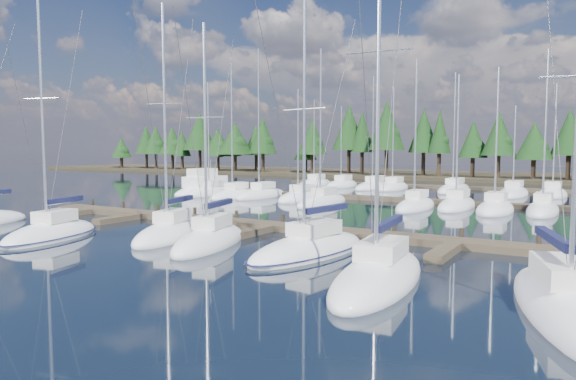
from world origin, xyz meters
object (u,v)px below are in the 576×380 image
Objects in this scene: front_sailboat_6 at (564,306)px; front_sailboat_4 at (310,249)px; front_sailboat_3 at (210,241)px; motor_yacht_left at (205,189)px; front_sailboat_2 at (170,233)px; front_sailboat_1 at (52,234)px; main_dock at (270,227)px; front_sailboat_5 at (379,276)px.

front_sailboat_4 is at bearing 160.91° from front_sailboat_6.
front_sailboat_3 reaches higher than motor_yacht_left.
front_sailboat_4 is (5.96, 0.73, -0.01)m from front_sailboat_3.
front_sailboat_3 is 1.28× the size of motor_yacht_left.
front_sailboat_2 is 31.58m from motor_yacht_left.
front_sailboat_6 reaches higher than front_sailboat_3.
motor_yacht_left is at bearing 113.59° from front_sailboat_1.
front_sailboat_2 reaches higher than front_sailboat_6.
front_sailboat_3 is (0.07, -6.25, 0.09)m from main_dock.
main_dock is at bearing -41.53° from motor_yacht_left.
front_sailboat_3 is 34.32m from motor_yacht_left.
motor_yacht_left is (-33.44, 28.75, 0.24)m from front_sailboat_5.
front_sailboat_2 is 1.06× the size of front_sailboat_6.
front_sailboat_2 is 1.45× the size of motor_yacht_left.
front_sailboat_4 is 12.40m from front_sailboat_6.
front_sailboat_1 is 1.13× the size of front_sailboat_4.
motor_yacht_left is (-18.77, 25.40, 0.24)m from front_sailboat_2.
main_dock is 3.40× the size of front_sailboat_3.
main_dock is 3.17× the size of front_sailboat_6.
front_sailboat_5 is at bearing -40.69° from motor_yacht_left.
motor_yacht_left is at bearing 130.72° from front_sailboat_3.
front_sailboat_4 is at bearing 6.97° from front_sailboat_3.
front_sailboat_1 is 1.09× the size of front_sailboat_6.
front_sailboat_5 is (5.09, -3.47, 0.03)m from front_sailboat_4.
front_sailboat_1 is 0.92× the size of front_sailboat_5.
front_sailboat_1 is 31.89m from motor_yacht_left.
front_sailboat_1 reaches higher than front_sailboat_4.
front_sailboat_6 is at bearing -5.04° from front_sailboat_5.
front_sailboat_3 is (9.63, 3.22, -0.01)m from front_sailboat_1.
front_sailboat_6 is at bearing -10.49° from front_sailboat_2.
front_sailboat_1 is 1.04× the size of front_sailboat_2.
front_sailboat_1 is at bearing -178.69° from front_sailboat_5.
front_sailboat_4 is (6.03, -5.52, 0.07)m from main_dock.
front_sailboat_5 is at bearing -38.95° from main_dock.
front_sailboat_6 is 49.66m from motor_yacht_left.
front_sailboat_2 is at bearing 167.10° from front_sailboat_5.
front_sailboat_3 is (3.61, -0.61, -0.02)m from front_sailboat_2.
main_dock is at bearing 141.05° from front_sailboat_5.
front_sailboat_2 reaches higher than motor_yacht_left.
front_sailboat_4 reaches higher than main_dock.
front_sailboat_3 is 0.78× the size of front_sailboat_5.
front_sailboat_3 is at bearing 18.48° from front_sailboat_1.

